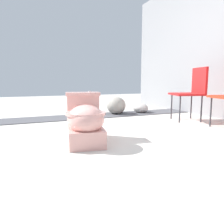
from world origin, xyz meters
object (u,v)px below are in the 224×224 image
folding_chair_left (193,88)px  boulder_far (141,108)px  toilet (85,121)px  boulder_near (116,106)px

folding_chair_left → boulder_far: folding_chair_left is taller
toilet → boulder_far: toilet is taller
boulder_near → boulder_far: boulder_near is taller
toilet → boulder_far: bearing=145.4°
folding_chair_left → boulder_far: size_ratio=2.49×
folding_chair_left → toilet: bearing=33.4°
boulder_far → boulder_near: bearing=-93.0°
toilet → boulder_far: (-1.61, 1.58, -0.12)m
boulder_near → boulder_far: (0.03, 0.51, -0.07)m
boulder_near → toilet: bearing=-33.0°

